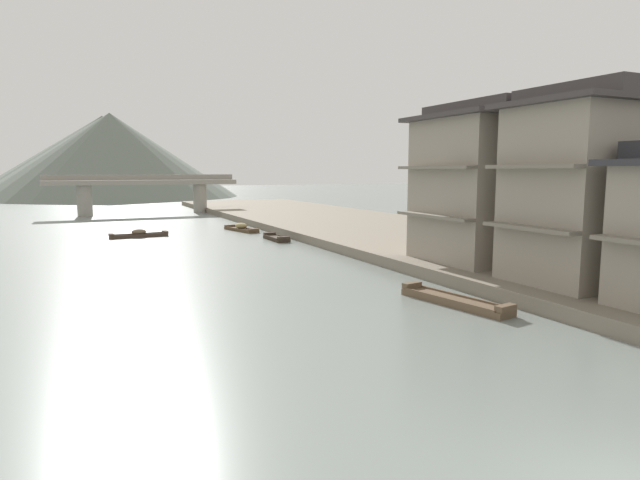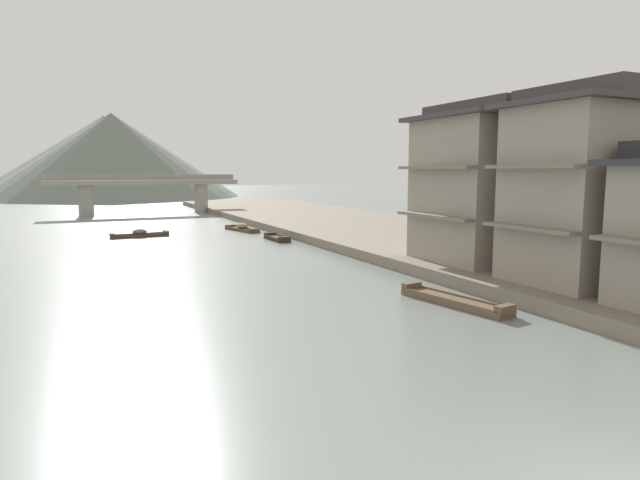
{
  "view_description": "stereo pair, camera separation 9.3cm",
  "coord_description": "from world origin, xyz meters",
  "px_view_note": "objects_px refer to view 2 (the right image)",
  "views": [
    {
      "loc": [
        -8.64,
        -5.39,
        5.69
      ],
      "look_at": [
        3.56,
        20.95,
        1.92
      ],
      "focal_mm": 30.05,
      "sensor_mm": 36.0,
      "label": 1
    },
    {
      "loc": [
        -8.56,
        -5.43,
        5.69
      ],
      "look_at": [
        3.56,
        20.95,
        1.92
      ],
      "focal_mm": 30.05,
      "sensor_mm": 36.0,
      "label": 2
    }
  ],
  "objects_px": {
    "boat_moored_nearest": "(242,228)",
    "house_waterfront_second": "(583,187)",
    "boat_moored_second": "(140,234)",
    "stone_bridge": "(145,189)",
    "boat_moored_third": "(454,301)",
    "house_waterfront_tall": "(482,184)",
    "boat_moored_far": "(277,238)"
  },
  "relations": [
    {
      "from": "boat_moored_far",
      "to": "boat_moored_nearest",
      "type": "bearing_deg",
      "value": 94.87
    },
    {
      "from": "house_waterfront_tall",
      "to": "boat_moored_second",
      "type": "bearing_deg",
      "value": 122.79
    },
    {
      "from": "boat_moored_nearest",
      "to": "boat_moored_third",
      "type": "xyz_separation_m",
      "value": [
        0.12,
        -31.25,
        -0.1
      ]
    },
    {
      "from": "boat_moored_third",
      "to": "house_waterfront_second",
      "type": "height_order",
      "value": "house_waterfront_second"
    },
    {
      "from": "boat_moored_second",
      "to": "stone_bridge",
      "type": "relative_size",
      "value": 0.2
    },
    {
      "from": "boat_moored_third",
      "to": "boat_moored_nearest",
      "type": "bearing_deg",
      "value": 90.22
    },
    {
      "from": "boat_moored_third",
      "to": "boat_moored_far",
      "type": "relative_size",
      "value": 1.54
    },
    {
      "from": "boat_moored_nearest",
      "to": "boat_moored_far",
      "type": "bearing_deg",
      "value": -85.13
    },
    {
      "from": "boat_moored_second",
      "to": "house_waterfront_second",
      "type": "distance_m",
      "value": 35.29
    },
    {
      "from": "boat_moored_third",
      "to": "house_waterfront_second",
      "type": "relative_size",
      "value": 0.64
    },
    {
      "from": "boat_moored_second",
      "to": "boat_moored_nearest",
      "type": "bearing_deg",
      "value": 5.9
    },
    {
      "from": "boat_moored_second",
      "to": "stone_bridge",
      "type": "xyz_separation_m",
      "value": [
        3.58,
        25.37,
        3.13
      ]
    },
    {
      "from": "boat_moored_far",
      "to": "house_waterfront_tall",
      "type": "height_order",
      "value": "house_waterfront_tall"
    },
    {
      "from": "house_waterfront_second",
      "to": "house_waterfront_tall",
      "type": "height_order",
      "value": "same"
    },
    {
      "from": "boat_moored_second",
      "to": "house_waterfront_second",
      "type": "relative_size",
      "value": 0.56
    },
    {
      "from": "boat_moored_second",
      "to": "house_waterfront_tall",
      "type": "distance_m",
      "value": 29.63
    },
    {
      "from": "boat_moored_far",
      "to": "house_waterfront_second",
      "type": "xyz_separation_m",
      "value": [
        5.67,
        -24.35,
        4.81
      ]
    },
    {
      "from": "boat_moored_third",
      "to": "house_waterfront_second",
      "type": "distance_m",
      "value": 7.91
    },
    {
      "from": "boat_moored_second",
      "to": "stone_bridge",
      "type": "height_order",
      "value": "stone_bridge"
    },
    {
      "from": "boat_moored_third",
      "to": "boat_moored_far",
      "type": "height_order",
      "value": "boat_moored_third"
    },
    {
      "from": "boat_moored_far",
      "to": "house_waterfront_tall",
      "type": "distance_m",
      "value": 19.23
    },
    {
      "from": "house_waterfront_tall",
      "to": "stone_bridge",
      "type": "height_order",
      "value": "house_waterfront_tall"
    },
    {
      "from": "boat_moored_nearest",
      "to": "house_waterfront_tall",
      "type": "height_order",
      "value": "house_waterfront_tall"
    },
    {
      "from": "boat_moored_far",
      "to": "house_waterfront_second",
      "type": "bearing_deg",
      "value": -76.9
    },
    {
      "from": "boat_moored_second",
      "to": "boat_moored_third",
      "type": "distance_m",
      "value": 31.74
    },
    {
      "from": "boat_moored_second",
      "to": "house_waterfront_second",
      "type": "xyz_separation_m",
      "value": [
        15.72,
        -31.24,
        4.74
      ]
    },
    {
      "from": "house_waterfront_second",
      "to": "house_waterfront_tall",
      "type": "bearing_deg",
      "value": 88.97
    },
    {
      "from": "house_waterfront_second",
      "to": "boat_moored_far",
      "type": "bearing_deg",
      "value": 103.1
    },
    {
      "from": "house_waterfront_second",
      "to": "stone_bridge",
      "type": "bearing_deg",
      "value": 102.11
    },
    {
      "from": "boat_moored_third",
      "to": "stone_bridge",
      "type": "xyz_separation_m",
      "value": [
        -5.93,
        55.66,
        3.19
      ]
    },
    {
      "from": "boat_moored_third",
      "to": "house_waterfront_tall",
      "type": "relative_size",
      "value": 0.64
    },
    {
      "from": "boat_moored_nearest",
      "to": "house_waterfront_second",
      "type": "bearing_deg",
      "value": -78.87
    }
  ]
}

